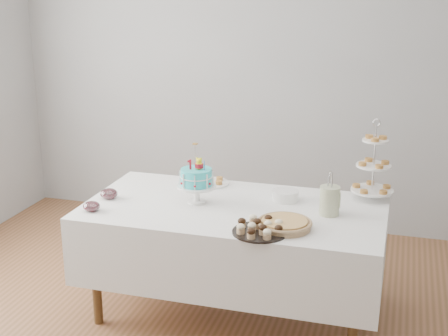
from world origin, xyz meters
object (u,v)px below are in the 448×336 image
(jam_bowl_a, at_px, (92,206))
(utensil_pitcher, at_px, (330,199))
(pastry_plate, at_px, (211,182))
(tiered_stand, at_px, (374,166))
(table, at_px, (234,239))
(birthday_cake, at_px, (197,187))
(pie, at_px, (284,224))
(plate_stack, at_px, (285,195))
(cupcake_tray, at_px, (260,227))
(jam_bowl_b, at_px, (109,194))

(jam_bowl_a, height_order, utensil_pitcher, utensil_pitcher)
(pastry_plate, bearing_deg, tiered_stand, 0.28)
(table, height_order, birthday_cake, birthday_cake)
(birthday_cake, xyz_separation_m, pie, (0.64, -0.27, -0.08))
(tiered_stand, relative_size, pastry_plate, 2.09)
(pie, height_order, jam_bowl_a, jam_bowl_a)
(pastry_plate, bearing_deg, plate_stack, -18.32)
(birthday_cake, xyz_separation_m, plate_stack, (0.55, 0.20, -0.07))
(table, relative_size, pastry_plate, 7.37)
(tiered_stand, bearing_deg, pie, -124.16)
(cupcake_tray, bearing_deg, table, 124.41)
(pie, height_order, utensil_pitcher, utensil_pitcher)
(tiered_stand, bearing_deg, plate_stack, -160.21)
(jam_bowl_a, bearing_deg, pastry_plate, 52.43)
(cupcake_tray, distance_m, jam_bowl_a, 1.10)
(pie, relative_size, utensil_pitcher, 1.17)
(pie, xyz_separation_m, tiered_stand, (0.46, 0.67, 0.20))
(pie, bearing_deg, jam_bowl_a, -177.34)
(cupcake_tray, bearing_deg, tiered_stand, 53.31)
(pastry_plate, xyz_separation_m, jam_bowl_a, (-0.56, -0.73, 0.01))
(table, height_order, pie, pie)
(pastry_plate, distance_m, jam_bowl_b, 0.74)
(cupcake_tray, distance_m, plate_stack, 0.58)
(jam_bowl_a, xyz_separation_m, jam_bowl_b, (0.00, 0.24, 0.00))
(tiered_stand, height_order, jam_bowl_b, tiered_stand)
(cupcake_tray, relative_size, jam_bowl_b, 2.79)
(plate_stack, distance_m, pastry_plate, 0.61)
(birthday_cake, bearing_deg, cupcake_tray, -49.63)
(pie, xyz_separation_m, jam_bowl_a, (-1.22, -0.06, 0.00))
(pie, bearing_deg, utensil_pitcher, 53.40)
(birthday_cake, relative_size, jam_bowl_a, 3.68)
(tiered_stand, relative_size, jam_bowl_b, 4.70)
(birthday_cake, height_order, pastry_plate, birthday_cake)
(tiered_stand, distance_m, jam_bowl_a, 1.84)
(plate_stack, relative_size, jam_bowl_b, 1.53)
(birthday_cake, height_order, plate_stack, birthday_cake)
(birthday_cake, bearing_deg, pastry_plate, 81.08)
(cupcake_tray, distance_m, jam_bowl_b, 1.14)
(birthday_cake, bearing_deg, plate_stack, 7.31)
(table, height_order, jam_bowl_a, jam_bowl_a)
(tiered_stand, bearing_deg, cupcake_tray, -126.69)
(tiered_stand, height_order, utensil_pitcher, tiered_stand)
(utensil_pitcher, bearing_deg, jam_bowl_a, -150.57)
(pie, relative_size, jam_bowl_a, 3.05)
(pastry_plate, bearing_deg, table, -54.45)
(pastry_plate, bearing_deg, cupcake_tray, -55.01)
(birthday_cake, relative_size, plate_stack, 2.23)
(pastry_plate, distance_m, jam_bowl_a, 0.92)
(jam_bowl_a, bearing_deg, pie, 2.66)
(pie, distance_m, jam_bowl_a, 1.22)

